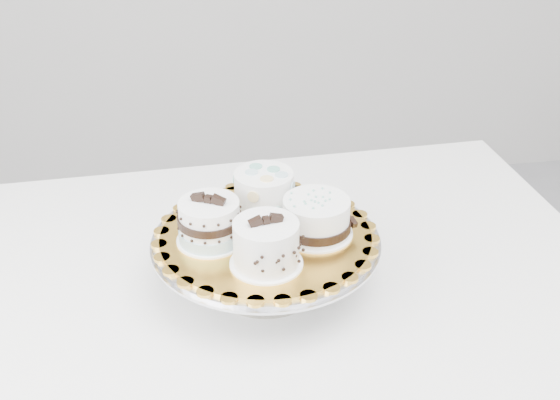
{
  "coord_description": "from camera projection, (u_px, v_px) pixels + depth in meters",
  "views": [
    {
      "loc": [
        -0.08,
        -0.81,
        1.42
      ],
      "look_at": [
        0.06,
        0.04,
        0.91
      ],
      "focal_mm": 45.0,
      "sensor_mm": 36.0,
      "label": 1
    }
  ],
  "objects": [
    {
      "name": "cake_ribbon",
      "position": [
        317.0,
        218.0,
        1.04
      ],
      "size": [
        0.12,
        0.12,
        0.06
      ],
      "rotation": [
        0.0,
        0.0,
        0.3
      ],
      "color": "white",
      "rests_on": "cake_board"
    },
    {
      "name": "cake_dots",
      "position": [
        264.0,
        192.0,
        1.09
      ],
      "size": [
        0.11,
        0.11,
        0.07
      ],
      "rotation": [
        0.0,
        0.0,
        0.21
      ],
      "color": "white",
      "rests_on": "cake_board"
    },
    {
      "name": "cake_banded",
      "position": [
        210.0,
        223.0,
        1.02
      ],
      "size": [
        0.12,
        0.12,
        0.08
      ],
      "rotation": [
        0.0,
        0.0,
        -0.47
      ],
      "color": "white",
      "rests_on": "cake_board"
    },
    {
      "name": "table",
      "position": [
        267.0,
        307.0,
        1.19
      ],
      "size": [
        1.15,
        0.79,
        0.75
      ],
      "rotation": [
        0.0,
        0.0,
        0.04
      ],
      "color": "white",
      "rests_on": "floor"
    },
    {
      "name": "cake_swirl",
      "position": [
        266.0,
        245.0,
        0.97
      ],
      "size": [
        0.11,
        0.11,
        0.08
      ],
      "rotation": [
        0.0,
        0.0,
        0.18
      ],
      "color": "white",
      "rests_on": "cake_board"
    },
    {
      "name": "cake_stand",
      "position": [
        266.0,
        253.0,
        1.06
      ],
      "size": [
        0.35,
        0.35,
        0.09
      ],
      "color": "gray",
      "rests_on": "table"
    },
    {
      "name": "cake_board",
      "position": [
        266.0,
        235.0,
        1.05
      ],
      "size": [
        0.42,
        0.42,
        0.0
      ],
      "primitive_type": "cylinder",
      "rotation": [
        0.0,
        0.0,
        -0.4
      ],
      "color": "gold",
      "rests_on": "cake_stand"
    }
  ]
}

